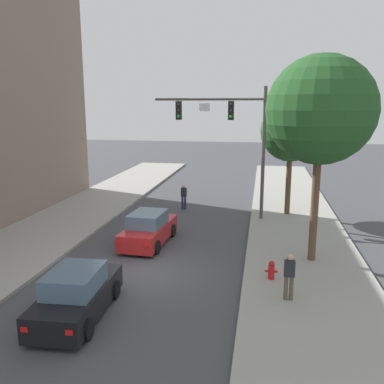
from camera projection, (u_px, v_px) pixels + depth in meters
name	position (u px, v px, depth m)	size (l,w,h in m)	color
ground_plane	(143.00, 273.00, 16.47)	(120.00, 120.00, 0.00)	#424247
sidewalk_right	(310.00, 283.00, 15.36)	(5.00, 60.00, 0.15)	#99968E
traffic_signal_mast	(232.00, 128.00, 23.10)	(6.35, 0.38, 7.50)	#514C47
car_lead_red	(149.00, 229.00, 19.84)	(2.03, 4.33, 1.60)	#B21E1E
car_following_black	(77.00, 295.00, 13.01)	(1.99, 4.31, 1.60)	black
pedestrian_crossing_road	(184.00, 195.00, 26.39)	(0.36, 0.22, 1.64)	#232847
pedestrian_sidewalk_right_walker	(289.00, 274.00, 13.73)	(0.36, 0.22, 1.64)	brown
fire_hydrant	(271.00, 270.00, 15.50)	(0.48, 0.24, 0.72)	red
street_tree_nearest	(321.00, 111.00, 16.22)	(4.37, 4.37, 8.48)	brown
street_tree_second	(291.00, 132.00, 23.90)	(3.54, 3.54, 6.74)	brown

